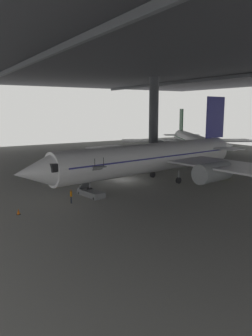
# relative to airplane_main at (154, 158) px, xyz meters

# --- Properties ---
(ground_plane) EXTENTS (110.00, 110.00, 0.00)m
(ground_plane) POSITION_rel_airplane_main_xyz_m (-3.75, -2.81, -3.60)
(ground_plane) COLOR gray
(hangar_structure) EXTENTS (121.00, 99.00, 18.36)m
(hangar_structure) POSITION_rel_airplane_main_xyz_m (-3.84, 10.94, 14.11)
(hangar_structure) COLOR #4C4F54
(hangar_structure) RESTS_ON ground_plane
(airplane_main) EXTENTS (38.56, 39.65, 12.28)m
(airplane_main) POSITION_rel_airplane_main_xyz_m (0.00, 0.00, 0.00)
(airplane_main) COLOR white
(airplane_main) RESTS_ON ground_plane
(boarding_stairs) EXTENTS (4.51, 2.01, 4.83)m
(boarding_stairs) POSITION_rel_airplane_main_xyz_m (2.09, -10.77, -2.86)
(boarding_stairs) COLOR slate
(boarding_stairs) RESTS_ON ground_plane
(crew_worker_by_stairs) EXTENTS (0.52, 0.34, 1.58)m
(crew_worker_by_stairs) POSITION_rel_airplane_main_xyz_m (3.65, -13.98, -2.71)
(crew_worker_by_stairs) COLOR #232838
(crew_worker_by_stairs) RESTS_ON ground_plane
(airplane_distant) EXTENTS (29.73, 30.08, 10.37)m
(airplane_distant) POSITION_rel_airplane_main_xyz_m (-19.32, 24.51, -0.35)
(airplane_distant) COLOR white
(airplane_distant) RESTS_ON ground_plane
(traffic_cone_orange) EXTENTS (0.36, 0.36, 0.60)m
(traffic_cone_orange) POSITION_rel_airplane_main_xyz_m (4.64, -19.96, -3.31)
(traffic_cone_orange) COLOR black
(traffic_cone_orange) RESTS_ON ground_plane
(baggage_tug) EXTENTS (1.35, 2.24, 0.90)m
(baggage_tug) POSITION_rel_airplane_main_xyz_m (3.13, 10.53, -3.07)
(baggage_tug) COLOR yellow
(baggage_tug) RESTS_ON ground_plane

